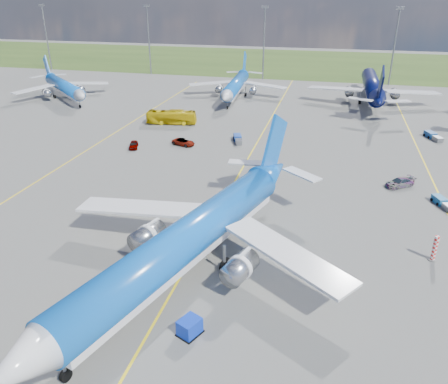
% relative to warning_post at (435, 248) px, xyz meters
% --- Properties ---
extents(ground, '(400.00, 400.00, 0.00)m').
position_rel_warning_post_xyz_m(ground, '(-26.00, -8.00, -1.50)').
color(ground, '#535350').
rests_on(ground, ground).
extents(grass_strip, '(400.00, 80.00, 0.01)m').
position_rel_warning_post_xyz_m(grass_strip, '(-26.00, 142.00, -1.50)').
color(grass_strip, '#2D4719').
rests_on(grass_strip, ground).
extents(taxiway_lines, '(60.25, 160.00, 0.02)m').
position_rel_warning_post_xyz_m(taxiway_lines, '(-25.83, 19.70, -1.49)').
color(taxiway_lines, yellow).
rests_on(taxiway_lines, ground).
extents(floodlight_masts, '(202.20, 0.50, 22.70)m').
position_rel_warning_post_xyz_m(floodlight_masts, '(-16.00, 102.00, 11.06)').
color(floodlight_masts, slate).
rests_on(floodlight_masts, ground).
extents(warning_post, '(0.50, 0.50, 3.00)m').
position_rel_warning_post_xyz_m(warning_post, '(0.00, 0.00, 0.00)').
color(warning_post, red).
rests_on(warning_post, ground).
extents(bg_jet_nw, '(45.96, 45.20, 9.60)m').
position_rel_warning_post_xyz_m(bg_jet_nw, '(-83.51, 60.00, -1.50)').
color(bg_jet_nw, blue).
rests_on(bg_jet_nw, ground).
extents(bg_jet_nnw, '(31.63, 40.24, 10.09)m').
position_rel_warning_post_xyz_m(bg_jet_nnw, '(-38.60, 72.46, -1.50)').
color(bg_jet_nnw, blue).
rests_on(bg_jet_nnw, ground).
extents(bg_jet_n, '(35.49, 46.35, 12.06)m').
position_rel_warning_post_xyz_m(bg_jet_n, '(-2.76, 76.88, -1.50)').
color(bg_jet_n, '#070C3B').
rests_on(bg_jet_n, ground).
extents(main_airliner, '(48.18, 55.54, 12.32)m').
position_rel_warning_post_xyz_m(main_airliner, '(-25.42, -9.52, -1.50)').
color(main_airliner, blue).
rests_on(main_airliner, ground).
extents(uld_container, '(2.15, 2.33, 1.50)m').
position_rel_warning_post_xyz_m(uld_container, '(-22.48, -17.42, -0.75)').
color(uld_container, '#0D2FB6').
rests_on(uld_container, ground).
extents(apron_bus, '(11.26, 4.39, 3.06)m').
position_rel_warning_post_xyz_m(apron_bus, '(-46.76, 43.87, 0.03)').
color(apron_bus, gold).
rests_on(apron_bus, ground).
extents(service_car_a, '(2.70, 4.04, 1.28)m').
position_rel_warning_post_xyz_m(service_car_a, '(-48.04, 26.75, -0.86)').
color(service_car_a, '#999999').
rests_on(service_car_a, ground).
extents(service_car_b, '(5.01, 3.45, 1.27)m').
position_rel_warning_post_xyz_m(service_car_b, '(-39.44, 30.55, -0.86)').
color(service_car_b, '#999999').
rests_on(service_car_b, ground).
extents(service_car_c, '(4.90, 4.34, 1.36)m').
position_rel_warning_post_xyz_m(service_car_c, '(-1.33, 20.09, -0.82)').
color(service_car_c, '#999999').
rests_on(service_car_c, ground).
extents(baggage_tug_w, '(2.65, 4.45, 0.97)m').
position_rel_warning_post_xyz_m(baggage_tug_w, '(3.70, 14.69, -1.04)').
color(baggage_tug_w, '#195E96').
rests_on(baggage_tug_w, ground).
extents(baggage_tug_c, '(2.75, 5.05, 1.10)m').
position_rel_warning_post_xyz_m(baggage_tug_c, '(-29.81, 35.33, -0.99)').
color(baggage_tug_c, '#1B42A6').
rests_on(baggage_tug_c, ground).
extents(baggage_tug_e, '(3.09, 5.23, 1.14)m').
position_rel_warning_post_xyz_m(baggage_tug_e, '(7.71, 46.52, -0.97)').
color(baggage_tug_e, navy).
rests_on(baggage_tug_e, ground).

